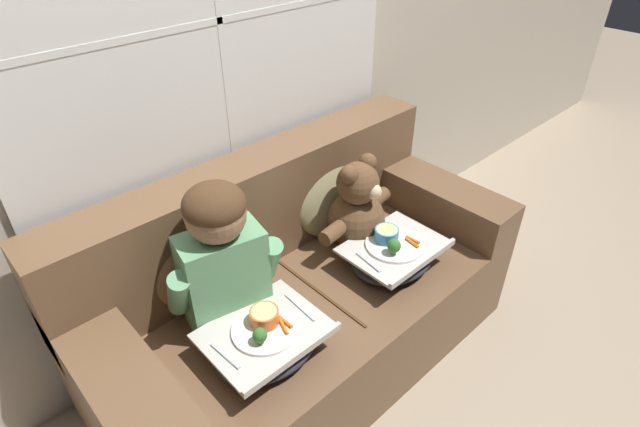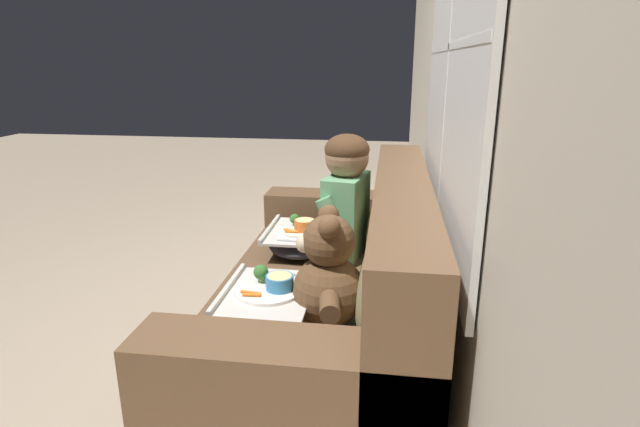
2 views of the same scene
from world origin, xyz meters
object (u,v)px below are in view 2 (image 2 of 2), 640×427
(teddy_bear, at_px, (327,277))
(lap_tray_child, at_px, (301,240))
(lap_tray_teddy, at_px, (268,303))
(couch, at_px, (337,307))
(throw_pillow_behind_teddy, at_px, (377,275))
(throw_pillow_behind_child, at_px, (382,217))
(child_figure, at_px, (346,190))

(teddy_bear, bearing_deg, lap_tray_child, -162.41)
(lap_tray_teddy, bearing_deg, teddy_bear, 89.54)
(couch, bearing_deg, throw_pillow_behind_teddy, 27.15)
(throw_pillow_behind_child, relative_size, lap_tray_teddy, 1.06)
(child_figure, relative_size, lap_tray_child, 1.45)
(couch, xyz_separation_m, lap_tray_teddy, (0.34, -0.22, 0.18))
(couch, relative_size, lap_tray_teddy, 4.38)
(couch, relative_size, throw_pillow_behind_teddy, 4.05)
(child_figure, height_order, lap_tray_child, child_figure)
(child_figure, bearing_deg, lap_tray_child, -89.83)
(couch, distance_m, child_figure, 0.56)
(throw_pillow_behind_child, bearing_deg, throw_pillow_behind_teddy, 0.00)
(throw_pillow_behind_child, xyz_separation_m, lap_tray_child, (0.00, -0.40, -0.14))
(lap_tray_child, relative_size, lap_tray_teddy, 0.99)
(lap_tray_teddy, bearing_deg, throw_pillow_behind_child, 150.13)
(teddy_bear, bearing_deg, throw_pillow_behind_teddy, 90.27)
(lap_tray_child, bearing_deg, teddy_bear, 17.59)
(child_figure, distance_m, teddy_bear, 0.71)
(throw_pillow_behind_teddy, relative_size, child_figure, 0.75)
(throw_pillow_behind_child, distance_m, child_figure, 0.21)
(lap_tray_teddy, bearing_deg, throw_pillow_behind_teddy, 89.87)
(throw_pillow_behind_child, distance_m, lap_tray_teddy, 0.81)
(throw_pillow_behind_teddy, bearing_deg, couch, -152.85)
(teddy_bear, xyz_separation_m, lap_tray_child, (-0.69, -0.22, -0.12))
(couch, xyz_separation_m, lap_tray_child, (-0.35, -0.22, 0.18))
(couch, height_order, lap_tray_teddy, couch)
(child_figure, distance_m, lap_tray_teddy, 0.77)
(throw_pillow_behind_child, relative_size, teddy_bear, 0.95)
(couch, height_order, child_figure, child_figure)
(throw_pillow_behind_child, height_order, child_figure, child_figure)
(throw_pillow_behind_child, distance_m, lap_tray_child, 0.42)
(child_figure, bearing_deg, teddy_bear, -0.40)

